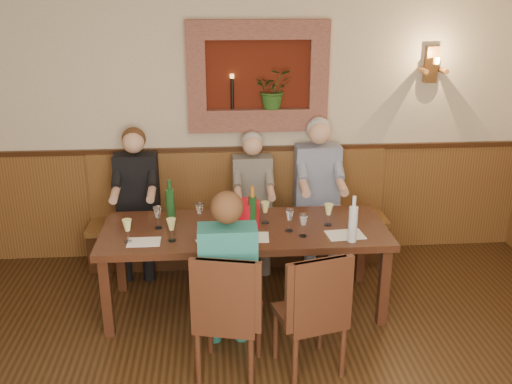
# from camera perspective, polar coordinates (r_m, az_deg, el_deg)

# --- Properties ---
(room_shell) EXTENTS (6.04, 6.04, 2.82)m
(room_shell) POSITION_cam_1_polar(r_m,az_deg,el_deg) (2.69, 1.01, 3.09)
(room_shell) COLOR beige
(room_shell) RESTS_ON ground
(wall_niche) EXTENTS (1.36, 0.30, 1.06)m
(wall_niche) POSITION_cam_1_polar(r_m,az_deg,el_deg) (5.60, 0.62, 11.00)
(wall_niche) COLOR #4F170B
(wall_niche) RESTS_ON ground
(wall_sconce) EXTENTS (0.25, 0.20, 0.35)m
(wall_sconce) POSITION_cam_1_polar(r_m,az_deg,el_deg) (5.94, 17.16, 11.99)
(wall_sconce) COLOR brown
(wall_sconce) RESTS_ON ground
(dining_table) EXTENTS (2.40, 0.90, 0.75)m
(dining_table) POSITION_cam_1_polar(r_m,az_deg,el_deg) (4.85, -1.14, -4.41)
(dining_table) COLOR black
(dining_table) RESTS_ON ground
(bench) EXTENTS (3.00, 0.45, 1.11)m
(bench) POSITION_cam_1_polar(r_m,az_deg,el_deg) (5.85, -1.66, -3.73)
(bench) COLOR #381E0F
(bench) RESTS_ON ground
(chair_near_left) EXTENTS (0.52, 0.52, 0.99)m
(chair_near_left) POSITION_cam_1_polar(r_m,az_deg,el_deg) (4.23, -2.74, -14.33)
(chair_near_left) COLOR black
(chair_near_left) RESTS_ON ground
(chair_near_right) EXTENTS (0.53, 0.53, 0.98)m
(chair_near_right) POSITION_cam_1_polar(r_m,az_deg,el_deg) (4.28, 5.42, -14.09)
(chair_near_right) COLOR black
(chair_near_right) RESTS_ON ground
(person_bench_left) EXTENTS (0.41, 0.51, 1.41)m
(person_bench_left) POSITION_cam_1_polar(r_m,az_deg,el_deg) (5.70, -11.74, -2.03)
(person_bench_left) COLOR black
(person_bench_left) RESTS_ON ground
(person_bench_mid) EXTENTS (0.39, 0.48, 1.35)m
(person_bench_mid) POSITION_cam_1_polar(r_m,az_deg,el_deg) (5.67, -0.30, -2.01)
(person_bench_mid) COLOR #504C49
(person_bench_mid) RESTS_ON ground
(person_bench_right) EXTENTS (0.44, 0.54, 1.48)m
(person_bench_right) POSITION_cam_1_polar(r_m,az_deg,el_deg) (5.73, 6.21, -1.26)
(person_bench_right) COLOR navy
(person_bench_right) RESTS_ON ground
(person_chair_front) EXTENTS (0.41, 0.50, 1.39)m
(person_chair_front) POSITION_cam_1_polar(r_m,az_deg,el_deg) (4.19, -2.80, -10.08)
(person_chair_front) COLOR #1B525F
(person_chair_front) RESTS_ON ground
(spittoon_bucket) EXTENTS (0.25, 0.25, 0.23)m
(spittoon_bucket) POSITION_cam_1_polar(r_m,az_deg,el_deg) (4.79, -0.85, -2.22)
(spittoon_bucket) COLOR red
(spittoon_bucket) RESTS_ON dining_table
(wine_bottle_green_a) EXTENTS (0.09, 0.09, 0.39)m
(wine_bottle_green_a) POSITION_cam_1_polar(r_m,az_deg,el_deg) (4.71, -0.36, -2.06)
(wine_bottle_green_a) COLOR #19471E
(wine_bottle_green_a) RESTS_ON dining_table
(wine_bottle_green_b) EXTENTS (0.08, 0.08, 0.40)m
(wine_bottle_green_b) POSITION_cam_1_polar(r_m,az_deg,el_deg) (4.88, -8.55, -1.40)
(wine_bottle_green_b) COLOR #19471E
(wine_bottle_green_b) RESTS_ON dining_table
(water_bottle) EXTENTS (0.09, 0.09, 0.38)m
(water_bottle) POSITION_cam_1_polar(r_m,az_deg,el_deg) (4.57, 9.67, -3.09)
(water_bottle) COLOR silver
(water_bottle) RESTS_ON dining_table
(tasting_sheet_a) EXTENTS (0.26, 0.19, 0.00)m
(tasting_sheet_a) POSITION_cam_1_polar(r_m,az_deg,el_deg) (4.64, -11.14, -4.93)
(tasting_sheet_a) COLOR white
(tasting_sheet_a) RESTS_ON dining_table
(tasting_sheet_b) EXTENTS (0.31, 0.23, 0.00)m
(tasting_sheet_b) POSITION_cam_1_polar(r_m,az_deg,el_deg) (4.64, -0.56, -4.54)
(tasting_sheet_b) COLOR white
(tasting_sheet_b) RESTS_ON dining_table
(tasting_sheet_c) EXTENTS (0.32, 0.24, 0.00)m
(tasting_sheet_c) POSITION_cam_1_polar(r_m,az_deg,el_deg) (4.74, 8.91, -4.25)
(tasting_sheet_c) COLOR white
(tasting_sheet_c) RESTS_ON dining_table
(tasting_sheet_d) EXTENTS (0.36, 0.31, 0.00)m
(tasting_sheet_d) POSITION_cam_1_polar(r_m,az_deg,el_deg) (4.55, -3.84, -5.05)
(tasting_sheet_d) COLOR white
(tasting_sheet_d) RESTS_ON dining_table
(wine_glass_0) EXTENTS (0.08, 0.08, 0.19)m
(wine_glass_0) POSITION_cam_1_polar(r_m,az_deg,el_deg) (4.63, -12.72, -3.80)
(wine_glass_0) COLOR #E6EA8B
(wine_glass_0) RESTS_ON dining_table
(wine_glass_1) EXTENTS (0.08, 0.08, 0.19)m
(wine_glass_1) POSITION_cam_1_polar(r_m,az_deg,el_deg) (4.84, -9.78, -2.55)
(wine_glass_1) COLOR white
(wine_glass_1) RESTS_ON dining_table
(wine_glass_2) EXTENTS (0.08, 0.08, 0.19)m
(wine_glass_2) POSITION_cam_1_polar(r_m,az_deg,el_deg) (4.58, -8.43, -3.77)
(wine_glass_2) COLOR #E6EA8B
(wine_glass_2) RESTS_ON dining_table
(wine_glass_3) EXTENTS (0.08, 0.08, 0.19)m
(wine_glass_3) POSITION_cam_1_polar(r_m,az_deg,el_deg) (4.87, -5.66, -2.20)
(wine_glass_3) COLOR white
(wine_glass_3) RESTS_ON dining_table
(wine_glass_4) EXTENTS (0.08, 0.08, 0.19)m
(wine_glass_4) POSITION_cam_1_polar(r_m,az_deg,el_deg) (4.64, -2.12, -3.23)
(wine_glass_4) COLOR #E6EA8B
(wine_glass_4) RESTS_ON dining_table
(wine_glass_5) EXTENTS (0.08, 0.08, 0.19)m
(wine_glass_5) POSITION_cam_1_polar(r_m,az_deg,el_deg) (4.88, 0.93, -2.05)
(wine_glass_5) COLOR #E6EA8B
(wine_glass_5) RESTS_ON dining_table
(wine_glass_6) EXTENTS (0.08, 0.08, 0.19)m
(wine_glass_6) POSITION_cam_1_polar(r_m,az_deg,el_deg) (4.63, 4.75, -3.35)
(wine_glass_6) COLOR white
(wine_glass_6) RESTS_ON dining_table
(wine_glass_7) EXTENTS (0.08, 0.08, 0.19)m
(wine_glass_7) POSITION_cam_1_polar(r_m,az_deg,el_deg) (4.87, 7.26, -2.26)
(wine_glass_7) COLOR #E6EA8B
(wine_glass_7) RESTS_ON dining_table
(wine_glass_8) EXTENTS (0.08, 0.08, 0.19)m
(wine_glass_8) POSITION_cam_1_polar(r_m,az_deg,el_deg) (4.78, 9.58, -2.82)
(wine_glass_8) COLOR white
(wine_glass_8) RESTS_ON dining_table
(wine_glass_9) EXTENTS (0.08, 0.08, 0.19)m
(wine_glass_9) POSITION_cam_1_polar(r_m,az_deg,el_deg) (4.46, -3.83, -4.28)
(wine_glass_9) COLOR #E6EA8B
(wine_glass_9) RESTS_ON dining_table
(wine_glass_10) EXTENTS (0.08, 0.08, 0.19)m
(wine_glass_10) POSITION_cam_1_polar(r_m,az_deg,el_deg) (4.72, 3.35, -2.85)
(wine_glass_10) COLOR white
(wine_glass_10) RESTS_ON dining_table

